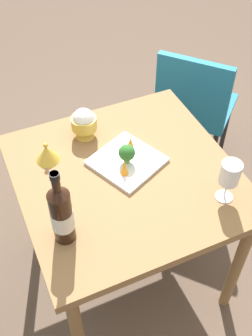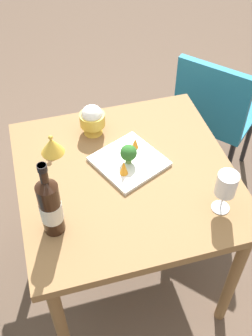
% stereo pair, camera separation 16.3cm
% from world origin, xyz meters
% --- Properties ---
extents(ground_plane, '(8.00, 8.00, 0.00)m').
position_xyz_m(ground_plane, '(0.00, 0.00, 0.00)').
color(ground_plane, brown).
extents(dining_table, '(0.86, 0.86, 0.75)m').
position_xyz_m(dining_table, '(0.00, 0.00, 0.65)').
color(dining_table, olive).
rests_on(dining_table, ground_plane).
extents(chair_near_window, '(0.56, 0.56, 0.85)m').
position_xyz_m(chair_near_window, '(0.51, -0.64, 0.53)').
color(chair_near_window, teal).
rests_on(chair_near_window, ground_plane).
extents(wine_bottle, '(0.08, 0.08, 0.33)m').
position_xyz_m(wine_bottle, '(-0.19, 0.32, 0.87)').
color(wine_bottle, black).
rests_on(wine_bottle, dining_table).
extents(wine_glass, '(0.08, 0.08, 0.18)m').
position_xyz_m(wine_glass, '(-0.26, -0.29, 0.88)').
color(wine_glass, white).
rests_on(wine_glass, dining_table).
extents(rice_bowl, '(0.11, 0.11, 0.14)m').
position_xyz_m(rice_bowl, '(0.28, 0.07, 0.82)').
color(rice_bowl, gold).
rests_on(rice_bowl, dining_table).
extents(rice_bowl_lid, '(0.10, 0.10, 0.09)m').
position_xyz_m(rice_bowl_lid, '(0.20, 0.26, 0.78)').
color(rice_bowl_lid, gold).
rests_on(rice_bowl_lid, dining_table).
extents(serving_plate, '(0.33, 0.33, 0.02)m').
position_xyz_m(serving_plate, '(0.05, -0.03, 0.75)').
color(serving_plate, white).
rests_on(serving_plate, dining_table).
extents(broccoli_floret, '(0.07, 0.07, 0.09)m').
position_xyz_m(broccoli_floret, '(0.04, -0.02, 0.81)').
color(broccoli_floret, '#729E4C').
rests_on(broccoli_floret, serving_plate).
extents(carrot_garnish_left, '(0.03, 0.03, 0.07)m').
position_xyz_m(carrot_garnish_left, '(-0.01, 0.01, 0.80)').
color(carrot_garnish_left, orange).
rests_on(carrot_garnish_left, serving_plate).
extents(carrot_garnish_right, '(0.03, 0.03, 0.05)m').
position_xyz_m(carrot_garnish_right, '(0.12, -0.07, 0.79)').
color(carrot_garnish_right, orange).
rests_on(carrot_garnish_right, serving_plate).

